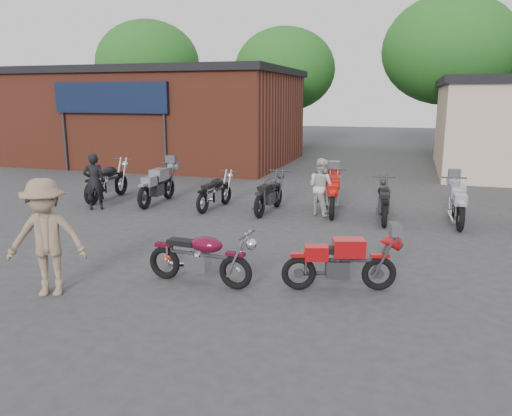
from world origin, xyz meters
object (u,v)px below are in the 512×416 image
(person_light, at_px, (321,187))
(row_bike_5, at_px, (384,199))
(person_dark, at_px, (94,182))
(sportbike, at_px, (342,260))
(vintage_motorcycle, at_px, (201,254))
(row_bike_3, at_px, (269,191))
(helmet, at_px, (170,257))
(row_bike_4, at_px, (333,191))
(row_bike_6, at_px, (457,201))
(row_bike_1, at_px, (157,183))
(person_tan, at_px, (46,238))
(row_bike_2, at_px, (215,190))
(row_bike_0, at_px, (107,179))

(person_light, relative_size, row_bike_5, 0.79)
(person_dark, bearing_deg, sportbike, 122.23)
(vintage_motorcycle, xyz_separation_m, sportbike, (2.24, 0.43, -0.01))
(sportbike, xyz_separation_m, row_bike_3, (-2.61, 5.00, 0.05))
(helmet, bearing_deg, row_bike_4, 65.37)
(row_bike_3, xyz_separation_m, row_bike_6, (4.70, 0.12, 0.00))
(person_dark, bearing_deg, row_bike_1, -166.59)
(sportbike, relative_size, row_bike_5, 0.94)
(row_bike_5, bearing_deg, person_light, 80.03)
(row_bike_3, distance_m, row_bike_4, 1.69)
(row_bike_6, bearing_deg, vintage_motorcycle, 139.24)
(sportbike, distance_m, person_light, 5.24)
(person_light, bearing_deg, helmet, 97.57)
(sportbike, relative_size, row_bike_6, 0.90)
(person_tan, height_order, row_bike_5, person_tan)
(sportbike, height_order, row_bike_6, row_bike_6)
(row_bike_5, bearing_deg, row_bike_2, 84.61)
(sportbike, relative_size, person_tan, 0.96)
(sportbike, xyz_separation_m, row_bike_1, (-5.99, 5.08, 0.09))
(vintage_motorcycle, relative_size, sportbike, 1.03)
(vintage_motorcycle, height_order, person_light, person_light)
(row_bike_4, bearing_deg, vintage_motorcycle, 160.01)
(vintage_motorcycle, distance_m, person_light, 5.61)
(row_bike_5, bearing_deg, row_bike_3, 83.84)
(person_tan, distance_m, row_bike_3, 6.76)
(row_bike_1, xyz_separation_m, row_bike_3, (3.38, -0.08, -0.04))
(vintage_motorcycle, xyz_separation_m, row_bike_4, (1.27, 5.79, 0.06))
(row_bike_3, bearing_deg, row_bike_1, 92.44)
(row_bike_4, bearing_deg, row_bike_1, 85.62)
(sportbike, distance_m, row_bike_4, 5.45)
(sportbike, xyz_separation_m, row_bike_0, (-7.70, 5.15, 0.11))
(person_dark, xyz_separation_m, row_bike_4, (6.30, 1.47, -0.18))
(row_bike_0, xyz_separation_m, row_bike_3, (5.09, -0.15, -0.06))
(person_dark, xyz_separation_m, row_bike_5, (7.64, 1.06, -0.23))
(person_tan, height_order, row_bike_6, person_tan)
(person_dark, relative_size, row_bike_3, 0.80)
(helmet, bearing_deg, row_bike_5, 51.59)
(vintage_motorcycle, xyz_separation_m, helmet, (-1.00, 0.83, -0.41))
(vintage_motorcycle, bearing_deg, row_bike_4, 81.55)
(person_dark, distance_m, row_bike_2, 3.30)
(row_bike_0, bearing_deg, helmet, -138.12)
(helmet, xyz_separation_m, row_bike_3, (0.63, 4.60, 0.45))
(sportbike, height_order, person_dark, person_dark)
(row_bike_4, bearing_deg, row_bike_6, -102.12)
(person_tan, relative_size, row_bike_6, 0.94)
(sportbike, bearing_deg, row_bike_0, 129.70)
(vintage_motorcycle, relative_size, row_bike_6, 0.93)
(row_bike_1, bearing_deg, row_bike_0, 86.49)
(person_dark, relative_size, row_bike_1, 0.75)
(row_bike_1, bearing_deg, row_bike_4, -87.86)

